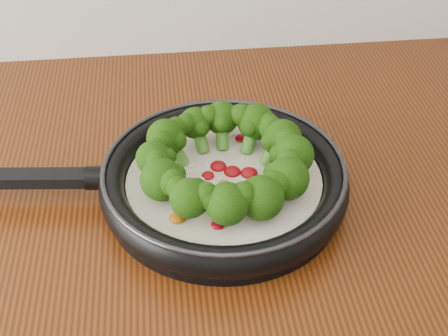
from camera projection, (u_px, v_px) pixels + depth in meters
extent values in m
cylinder|color=black|center=(224.00, 194.00, 0.82)|extent=(0.34, 0.34, 0.01)
torus|color=black|center=(224.00, 180.00, 0.80)|extent=(0.36, 0.36, 0.03)
torus|color=#2D2D33|center=(224.00, 167.00, 0.79)|extent=(0.35, 0.35, 0.01)
cube|color=black|center=(32.00, 178.00, 0.80)|extent=(0.19, 0.05, 0.02)
cylinder|color=black|center=(98.00, 178.00, 0.80)|extent=(0.03, 0.03, 0.03)
cylinder|color=silver|center=(224.00, 184.00, 0.81)|extent=(0.28, 0.28, 0.02)
ellipsoid|color=#97070E|center=(196.00, 192.00, 0.78)|extent=(0.02, 0.02, 0.01)
ellipsoid|color=#97070E|center=(232.00, 172.00, 0.81)|extent=(0.03, 0.03, 0.01)
ellipsoid|color=#B35B0B|center=(224.00, 129.00, 0.88)|extent=(0.02, 0.02, 0.01)
ellipsoid|color=#97070E|center=(249.00, 173.00, 0.80)|extent=(0.03, 0.03, 0.01)
ellipsoid|color=#97070E|center=(218.00, 166.00, 0.82)|extent=(0.02, 0.02, 0.01)
ellipsoid|color=#B35B0B|center=(237.00, 212.00, 0.75)|extent=(0.02, 0.02, 0.01)
ellipsoid|color=#97070E|center=(204.00, 195.00, 0.77)|extent=(0.02, 0.02, 0.01)
ellipsoid|color=#97070E|center=(267.00, 209.00, 0.75)|extent=(0.02, 0.02, 0.01)
ellipsoid|color=#B35B0B|center=(154.00, 192.00, 0.77)|extent=(0.02, 0.02, 0.01)
ellipsoid|color=#97070E|center=(150.00, 171.00, 0.81)|extent=(0.02, 0.02, 0.01)
ellipsoid|color=#97070E|center=(208.00, 176.00, 0.80)|extent=(0.02, 0.02, 0.01)
ellipsoid|color=#B35B0B|center=(177.00, 218.00, 0.74)|extent=(0.03, 0.03, 0.01)
ellipsoid|color=#97070E|center=(241.00, 138.00, 0.86)|extent=(0.02, 0.02, 0.01)
ellipsoid|color=#97070E|center=(230.00, 190.00, 0.78)|extent=(0.02, 0.02, 0.01)
ellipsoid|color=#B35B0B|center=(225.00, 185.00, 0.78)|extent=(0.02, 0.02, 0.01)
ellipsoid|color=#97070E|center=(270.00, 186.00, 0.78)|extent=(0.02, 0.02, 0.01)
ellipsoid|color=#97070E|center=(280.00, 177.00, 0.80)|extent=(0.02, 0.02, 0.01)
ellipsoid|color=#B35B0B|center=(165.00, 162.00, 0.82)|extent=(0.03, 0.03, 0.01)
ellipsoid|color=#97070E|center=(165.00, 188.00, 0.78)|extent=(0.02, 0.02, 0.01)
ellipsoid|color=#97070E|center=(218.00, 225.00, 0.73)|extent=(0.02, 0.02, 0.01)
ellipsoid|color=white|center=(238.00, 178.00, 0.80)|extent=(0.01, 0.01, 0.00)
ellipsoid|color=white|center=(241.00, 181.00, 0.79)|extent=(0.01, 0.01, 0.00)
ellipsoid|color=white|center=(280.00, 175.00, 0.80)|extent=(0.01, 0.01, 0.00)
ellipsoid|color=white|center=(208.00, 166.00, 0.82)|extent=(0.01, 0.01, 0.00)
ellipsoid|color=white|center=(205.00, 196.00, 0.77)|extent=(0.01, 0.01, 0.00)
ellipsoid|color=white|center=(270.00, 156.00, 0.83)|extent=(0.01, 0.01, 0.00)
ellipsoid|color=white|center=(155.00, 148.00, 0.85)|extent=(0.01, 0.01, 0.00)
ellipsoid|color=white|center=(191.00, 172.00, 0.81)|extent=(0.01, 0.00, 0.00)
ellipsoid|color=white|center=(243.00, 158.00, 0.83)|extent=(0.01, 0.01, 0.00)
ellipsoid|color=white|center=(193.00, 166.00, 0.82)|extent=(0.01, 0.00, 0.00)
ellipsoid|color=white|center=(203.00, 179.00, 0.79)|extent=(0.01, 0.01, 0.00)
ellipsoid|color=white|center=(232.00, 135.00, 0.87)|extent=(0.01, 0.01, 0.00)
ellipsoid|color=white|center=(235.00, 183.00, 0.79)|extent=(0.01, 0.01, 0.00)
ellipsoid|color=white|center=(173.00, 176.00, 0.80)|extent=(0.01, 0.01, 0.00)
ellipsoid|color=white|center=(253.00, 131.00, 0.88)|extent=(0.01, 0.00, 0.00)
ellipsoid|color=white|center=(218.00, 187.00, 0.78)|extent=(0.01, 0.01, 0.00)
ellipsoid|color=white|center=(221.00, 178.00, 0.80)|extent=(0.01, 0.01, 0.00)
ellipsoid|color=white|center=(213.00, 167.00, 0.82)|extent=(0.01, 0.01, 0.00)
ellipsoid|color=white|center=(274.00, 187.00, 0.78)|extent=(0.01, 0.01, 0.00)
cylinder|color=#579631|center=(279.00, 167.00, 0.79)|extent=(0.03, 0.02, 0.04)
sphere|color=black|center=(294.00, 155.00, 0.78)|extent=(0.06, 0.06, 0.05)
sphere|color=black|center=(287.00, 141.00, 0.79)|extent=(0.04, 0.04, 0.03)
sphere|color=black|center=(293.00, 161.00, 0.76)|extent=(0.03, 0.03, 0.03)
sphere|color=black|center=(280.00, 154.00, 0.78)|extent=(0.03, 0.03, 0.03)
cylinder|color=#579631|center=(271.00, 154.00, 0.82)|extent=(0.04, 0.03, 0.04)
sphere|color=black|center=(282.00, 139.00, 0.81)|extent=(0.06, 0.06, 0.05)
sphere|color=black|center=(271.00, 128.00, 0.82)|extent=(0.04, 0.04, 0.03)
sphere|color=black|center=(288.00, 144.00, 0.79)|extent=(0.03, 0.03, 0.03)
sphere|color=black|center=(271.00, 142.00, 0.80)|extent=(0.03, 0.03, 0.03)
cylinder|color=#579631|center=(250.00, 140.00, 0.84)|extent=(0.03, 0.04, 0.04)
sphere|color=black|center=(256.00, 122.00, 0.84)|extent=(0.06, 0.06, 0.05)
sphere|color=black|center=(242.00, 115.00, 0.83)|extent=(0.04, 0.04, 0.03)
sphere|color=black|center=(267.00, 123.00, 0.82)|extent=(0.03, 0.03, 0.03)
sphere|color=black|center=(250.00, 127.00, 0.82)|extent=(0.03, 0.03, 0.03)
cylinder|color=#579631|center=(222.00, 136.00, 0.84)|extent=(0.02, 0.03, 0.04)
sphere|color=black|center=(222.00, 118.00, 0.85)|extent=(0.05, 0.05, 0.05)
sphere|color=black|center=(209.00, 116.00, 0.84)|extent=(0.03, 0.03, 0.03)
sphere|color=black|center=(235.00, 115.00, 0.84)|extent=(0.03, 0.03, 0.03)
sphere|color=black|center=(222.00, 124.00, 0.83)|extent=(0.03, 0.03, 0.02)
cylinder|color=#579631|center=(201.00, 140.00, 0.84)|extent=(0.03, 0.04, 0.04)
sphere|color=black|center=(195.00, 123.00, 0.84)|extent=(0.05, 0.05, 0.04)
sphere|color=black|center=(186.00, 124.00, 0.82)|extent=(0.03, 0.03, 0.03)
sphere|color=black|center=(208.00, 118.00, 0.84)|extent=(0.03, 0.03, 0.03)
sphere|color=black|center=(201.00, 129.00, 0.82)|extent=(0.02, 0.02, 0.02)
cylinder|color=#579631|center=(177.00, 153.00, 0.82)|extent=(0.04, 0.03, 0.04)
sphere|color=black|center=(166.00, 138.00, 0.81)|extent=(0.06, 0.06, 0.05)
sphere|color=black|center=(161.00, 142.00, 0.79)|extent=(0.04, 0.04, 0.03)
sphere|color=black|center=(176.00, 128.00, 0.82)|extent=(0.03, 0.03, 0.03)
sphere|color=black|center=(177.00, 141.00, 0.80)|extent=(0.03, 0.03, 0.03)
cylinder|color=#579631|center=(168.00, 170.00, 0.79)|extent=(0.03, 0.02, 0.04)
sphere|color=black|center=(153.00, 158.00, 0.77)|extent=(0.05, 0.05, 0.04)
sphere|color=black|center=(157.00, 161.00, 0.75)|extent=(0.03, 0.03, 0.03)
sphere|color=black|center=(157.00, 146.00, 0.78)|extent=(0.03, 0.03, 0.03)
sphere|color=black|center=(168.00, 157.00, 0.77)|extent=(0.02, 0.02, 0.02)
cylinder|color=#579631|center=(175.00, 186.00, 0.76)|extent=(0.03, 0.03, 0.03)
sphere|color=black|center=(162.00, 180.00, 0.75)|extent=(0.06, 0.06, 0.05)
sphere|color=black|center=(173.00, 183.00, 0.73)|extent=(0.04, 0.04, 0.03)
sphere|color=black|center=(158.00, 166.00, 0.76)|extent=(0.03, 0.03, 0.03)
sphere|color=black|center=(175.00, 174.00, 0.75)|extent=(0.03, 0.03, 0.03)
cylinder|color=#579631|center=(197.00, 202.00, 0.74)|extent=(0.03, 0.04, 0.04)
sphere|color=black|center=(190.00, 198.00, 0.71)|extent=(0.05, 0.05, 0.05)
sphere|color=black|center=(206.00, 194.00, 0.71)|extent=(0.03, 0.03, 0.03)
sphere|color=black|center=(178.00, 188.00, 0.72)|extent=(0.03, 0.03, 0.03)
sphere|color=black|center=(197.00, 188.00, 0.73)|extent=(0.03, 0.03, 0.02)
cylinder|color=#579631|center=(226.00, 206.00, 0.73)|extent=(0.02, 0.03, 0.04)
sphere|color=black|center=(227.00, 204.00, 0.71)|extent=(0.06, 0.06, 0.05)
sphere|color=black|center=(244.00, 195.00, 0.71)|extent=(0.04, 0.04, 0.03)
sphere|color=black|center=(210.00, 198.00, 0.71)|extent=(0.03, 0.03, 0.03)
sphere|color=black|center=(226.00, 192.00, 0.72)|extent=(0.03, 0.03, 0.03)
cylinder|color=#579631|center=(254.00, 201.00, 0.74)|extent=(0.03, 0.03, 0.04)
sphere|color=black|center=(262.00, 198.00, 0.72)|extent=(0.06, 0.06, 0.05)
sphere|color=black|center=(273.00, 184.00, 0.73)|extent=(0.04, 0.04, 0.03)
sphere|color=black|center=(246.00, 198.00, 0.71)|extent=(0.03, 0.03, 0.03)
sphere|color=black|center=(253.00, 188.00, 0.73)|extent=(0.03, 0.03, 0.03)
cylinder|color=#579631|center=(274.00, 186.00, 0.76)|extent=(0.04, 0.03, 0.04)
sphere|color=black|center=(287.00, 178.00, 0.75)|extent=(0.06, 0.06, 0.05)
sphere|color=black|center=(290.00, 163.00, 0.76)|extent=(0.04, 0.04, 0.03)
sphere|color=black|center=(278.00, 183.00, 0.73)|extent=(0.03, 0.03, 0.03)
sphere|color=black|center=(274.00, 173.00, 0.75)|extent=(0.03, 0.03, 0.03)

